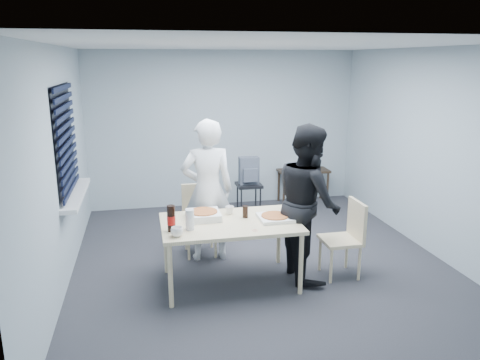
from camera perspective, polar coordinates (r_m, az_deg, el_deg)
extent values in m
plane|color=#29282D|center=(5.94, 2.38, -9.84)|extent=(5.00, 5.00, 0.00)
plane|color=white|center=(5.41, 2.68, 16.12)|extent=(5.00, 5.00, 0.00)
plane|color=#A4B2B8|center=(7.94, -1.98, 6.19)|extent=(4.50, 0.00, 4.50)
plane|color=#A4B2B8|center=(3.26, 13.55, -6.46)|extent=(4.50, 0.00, 4.50)
plane|color=#A4B2B8|center=(5.44, -21.12, 1.35)|extent=(0.00, 5.00, 5.00)
plane|color=#A4B2B8|center=(6.46, 22.27, 3.20)|extent=(0.00, 5.00, 5.00)
plane|color=black|center=(5.78, -20.60, 4.66)|extent=(0.00, 1.30, 1.30)
cube|color=black|center=(5.77, -20.31, 4.67)|extent=(0.04, 1.30, 1.25)
cube|color=silver|center=(5.91, -19.32, -1.66)|extent=(0.18, 1.42, 0.05)
cube|color=beige|center=(5.13, -1.24, -5.31)|extent=(1.49, 0.94, 0.04)
cylinder|color=beige|center=(4.82, -8.47, -11.51)|extent=(0.05, 0.05, 0.69)
cylinder|color=beige|center=(5.58, -9.02, -7.84)|extent=(0.05, 0.05, 0.69)
cylinder|color=beige|center=(5.07, 7.43, -10.13)|extent=(0.05, 0.05, 0.69)
cylinder|color=beige|center=(5.79, 4.74, -6.84)|extent=(0.05, 0.05, 0.69)
cube|color=beige|center=(6.02, -4.88, -5.13)|extent=(0.42, 0.42, 0.04)
cube|color=beige|center=(6.12, -5.15, -2.42)|extent=(0.42, 0.04, 0.44)
cylinder|color=beige|center=(5.92, -6.27, -7.82)|extent=(0.03, 0.03, 0.41)
cylinder|color=beige|center=(6.24, -6.59, -6.66)|extent=(0.03, 0.03, 0.41)
cylinder|color=beige|center=(5.96, -2.99, -7.60)|extent=(0.03, 0.03, 0.41)
cylinder|color=beige|center=(6.27, -3.48, -6.46)|extent=(0.03, 0.03, 0.41)
cube|color=beige|center=(5.53, 12.12, -7.22)|extent=(0.42, 0.42, 0.04)
cube|color=beige|center=(5.52, 14.06, -4.70)|extent=(0.04, 0.42, 0.44)
cylinder|color=beige|center=(5.41, 11.05, -10.26)|extent=(0.03, 0.03, 0.41)
cylinder|color=beige|center=(5.69, 9.72, -8.89)|extent=(0.03, 0.03, 0.41)
cylinder|color=beige|center=(5.54, 14.34, -9.82)|extent=(0.03, 0.03, 0.41)
cylinder|color=beige|center=(5.82, 12.87, -8.52)|extent=(0.03, 0.03, 0.41)
imported|color=white|center=(5.74, -3.98, -1.31)|extent=(0.65, 0.42, 1.77)
imported|color=black|center=(5.34, 8.29, -2.66)|extent=(0.47, 0.86, 1.77)
cube|color=#352419|center=(8.21, 7.75, 1.11)|extent=(0.87, 0.39, 0.04)
cylinder|color=#352419|center=(8.02, 5.37, -1.29)|extent=(0.04, 0.04, 0.54)
cylinder|color=#352419|center=(8.31, 4.75, -0.73)|extent=(0.04, 0.04, 0.54)
cylinder|color=#352419|center=(8.29, 10.63, -0.97)|extent=(0.04, 0.04, 0.54)
cylinder|color=#352419|center=(8.56, 9.85, -0.43)|extent=(0.04, 0.04, 0.54)
cube|color=black|center=(7.41, 1.08, -0.61)|extent=(0.39, 0.39, 0.04)
cylinder|color=black|center=(7.31, 0.17, -3.00)|extent=(0.04, 0.04, 0.49)
cylinder|color=black|center=(7.60, -0.31, -2.32)|extent=(0.04, 0.04, 0.49)
cylinder|color=black|center=(7.38, 2.49, -2.85)|extent=(0.04, 0.04, 0.49)
cylinder|color=black|center=(7.66, 1.93, -2.19)|extent=(0.04, 0.04, 0.49)
cube|color=#5A5E66|center=(7.36, 1.09, 1.17)|extent=(0.31, 0.16, 0.43)
cube|color=#5A5E66|center=(7.26, 1.29, 0.58)|extent=(0.23, 0.06, 0.20)
cube|color=white|center=(5.23, -4.46, -4.51)|extent=(0.36, 0.36, 0.04)
cube|color=white|center=(5.22, -4.46, -4.11)|extent=(0.36, 0.36, 0.04)
cylinder|color=#CC7F38|center=(5.21, -4.47, -3.84)|extent=(0.31, 0.31, 0.01)
cube|color=white|center=(5.20, 4.31, -4.61)|extent=(0.36, 0.36, 0.04)
cylinder|color=#CC7F38|center=(5.20, 4.31, -4.34)|extent=(0.31, 0.31, 0.01)
imported|color=white|center=(4.74, -7.69, -6.28)|extent=(0.17, 0.17, 0.10)
imported|color=white|center=(5.36, -1.28, -3.69)|extent=(0.10, 0.10, 0.09)
cylinder|color=black|center=(5.23, 0.65, -3.90)|extent=(0.08, 0.08, 0.14)
cylinder|color=black|center=(4.86, -8.39, -4.65)|extent=(0.08, 0.08, 0.28)
cylinder|color=red|center=(4.87, -8.38, -4.86)|extent=(0.09, 0.09, 0.09)
cylinder|color=silver|center=(4.89, -6.14, -4.82)|extent=(0.12, 0.12, 0.22)
torus|color=red|center=(4.87, 1.82, -6.16)|extent=(0.06, 0.06, 0.00)
cube|color=white|center=(8.18, 6.73, 1.25)|extent=(0.32, 0.38, 0.01)
cube|color=black|center=(8.27, 9.22, 1.49)|extent=(0.15, 0.12, 0.06)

